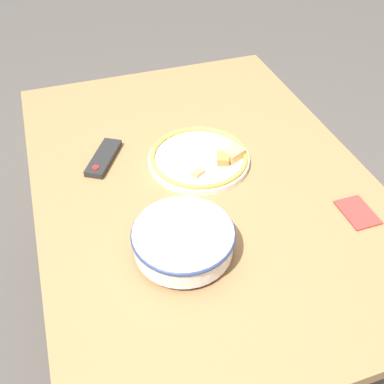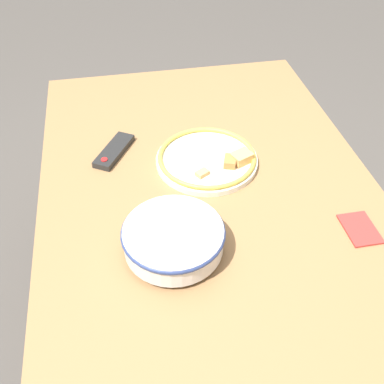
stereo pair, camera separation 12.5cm
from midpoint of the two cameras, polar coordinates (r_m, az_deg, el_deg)
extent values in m
plane|color=#4C4742|center=(1.95, -1.02, -15.26)|extent=(8.00, 8.00, 0.00)
cube|color=olive|center=(1.38, -1.39, 1.29)|extent=(1.39, 1.00, 0.04)
cylinder|color=olive|center=(2.19, 4.56, 6.46)|extent=(0.06, 0.06, 0.72)
cylinder|color=olive|center=(2.07, -17.93, 1.75)|extent=(0.06, 0.06, 0.72)
cylinder|color=silver|center=(1.15, -4.23, -7.52)|extent=(0.11, 0.11, 0.01)
cylinder|color=silver|center=(1.12, -4.33, -6.24)|extent=(0.25, 0.25, 0.06)
cylinder|color=#B75B23|center=(1.13, -4.31, -6.40)|extent=(0.23, 0.23, 0.05)
torus|color=navy|center=(1.10, -4.39, -5.42)|extent=(0.26, 0.26, 0.01)
cylinder|color=silver|center=(1.41, -1.67, 4.03)|extent=(0.32, 0.32, 0.02)
torus|color=gold|center=(1.40, -1.68, 4.54)|extent=(0.31, 0.31, 0.01)
cube|color=tan|center=(1.34, -1.95, 2.38)|extent=(0.04, 0.05, 0.01)
cube|color=tan|center=(1.40, 2.74, 4.78)|extent=(0.07, 0.08, 0.03)
cube|color=#B2753D|center=(1.38, 1.37, 4.16)|extent=(0.06, 0.05, 0.02)
cube|color=black|center=(1.46, -13.60, 4.14)|extent=(0.19, 0.14, 0.02)
cylinder|color=red|center=(1.41, -14.65, 2.93)|extent=(0.02, 0.02, 0.00)
cube|color=#B2332D|center=(1.31, 17.75, -2.61)|extent=(0.12, 0.08, 0.01)
camera|label=1|loc=(0.06, -92.87, -2.63)|focal=42.00mm
camera|label=2|loc=(0.06, 87.13, 2.63)|focal=42.00mm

